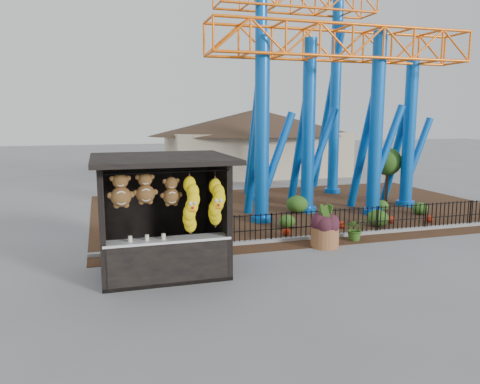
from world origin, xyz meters
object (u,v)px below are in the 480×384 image
object	(u,v)px
potted_plant	(355,229)
terracotta_planter	(325,237)
roller_coaster	(323,63)
prize_booth	(163,217)

from	to	relation	value
potted_plant	terracotta_planter	bearing A→B (deg)	-147.06
roller_coaster	terracotta_planter	xyz separation A→B (m)	(-2.87, -6.19, -6.12)
roller_coaster	potted_plant	distance (m)	8.52
terracotta_planter	potted_plant	distance (m)	1.39
terracotta_planter	prize_booth	bearing A→B (deg)	-167.83
roller_coaster	prize_booth	bearing A→B (deg)	-137.94
prize_booth	roller_coaster	size ratio (longest dim) A/B	0.32
prize_booth	potted_plant	bearing A→B (deg)	12.99
prize_booth	terracotta_planter	xyz separation A→B (m)	(5.25, 1.13, -1.21)
prize_booth	terracotta_planter	distance (m)	5.50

